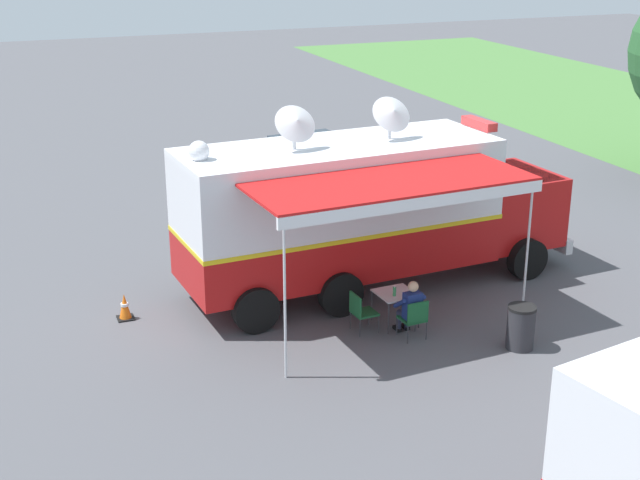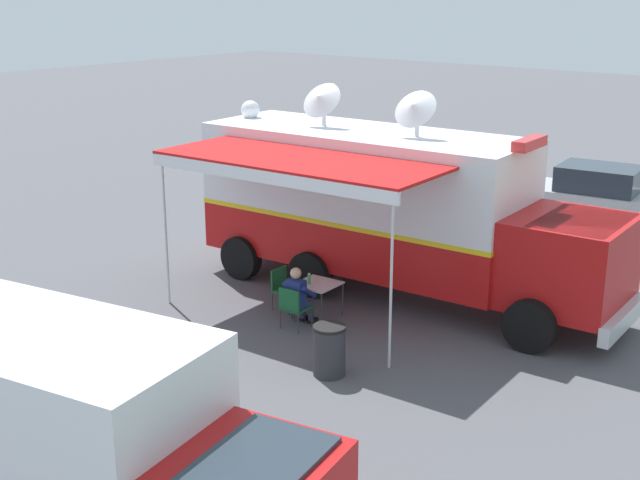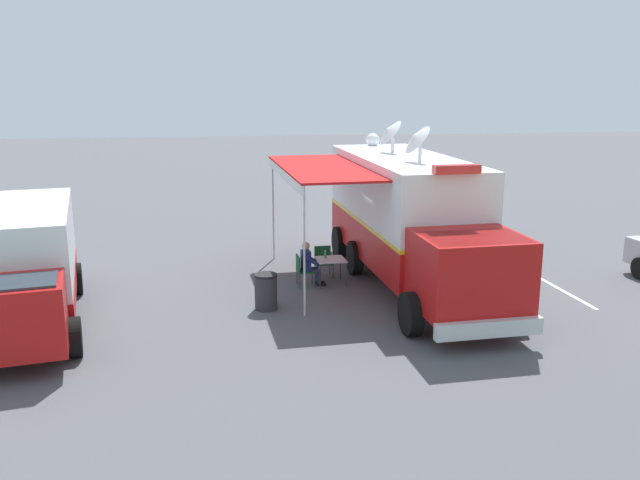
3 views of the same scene
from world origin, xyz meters
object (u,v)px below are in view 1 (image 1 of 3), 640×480
Objects in this scene: water_bottle at (394,291)px; folding_chair_beside_table at (360,310)px; seated_responder at (410,307)px; command_truck at (368,207)px; folding_chair_at_table at (415,316)px; traffic_cone at (125,307)px; car_behind_truck at (312,164)px; folding_table at (396,295)px; trash_bin at (521,327)px.

water_bottle reaches higher than folding_chair_beside_table.
command_truck is at bearing 174.12° from seated_responder.
command_truck reaches higher than folding_chair_at_table.
seated_responder is 6.15m from traffic_cone.
folding_table is at bearing -10.96° from car_behind_truck.
folding_chair_beside_table is at bearing -84.88° from folding_table.
car_behind_truck reaches higher than seated_responder.
seated_responder is (0.48, 0.13, -0.18)m from water_bottle.
folding_chair_at_table is 2.13m from trash_bin.
command_truck is 7.70× the size of seated_responder.
car_behind_truck is (-10.76, 1.89, 0.37)m from folding_chair_at_table.
trash_bin is (1.85, 2.70, -0.06)m from folding_chair_beside_table.
command_truck reaches higher than trash_bin.
water_bottle is 0.26× the size of folding_chair_at_table.
traffic_cone is (-4.33, -7.17, -0.18)m from trash_bin.
command_truck reaches higher than folding_table.
water_bottle is 0.82m from folding_chair_beside_table.
trash_bin is 1.57× the size of traffic_cone.
car_behind_truck is at bearing 168.64° from water_bottle.
trash_bin is (1.32, 1.82, -0.20)m from seated_responder.
trash_bin reaches higher than folding_chair_beside_table.
traffic_cone is (-2.48, -4.47, -0.23)m from folding_chair_beside_table.
car_behind_truck reaches higher than folding_chair_beside_table.
traffic_cone is at bearing -92.48° from command_truck.
folding_table is at bearing 65.70° from traffic_cone.
folding_chair_at_table is 6.25m from traffic_cone.
seated_responder reaches higher than traffic_cone.
water_bottle is (2.29, -0.42, -1.11)m from command_truck.
seated_responder is 1.37× the size of trash_bin.
water_bottle reaches higher than traffic_cone.
folding_chair_at_table is at bearing -9.94° from car_behind_truck.
water_bottle is 0.05× the size of car_behind_truck.
folding_chair_beside_table reaches higher than traffic_cone.
folding_chair_beside_table reaches higher than folding_table.
car_behind_truck is (-7.80, 1.61, -1.07)m from command_truck.
water_bottle reaches higher than folding_chair_at_table.
seated_responder is (-0.19, -0.01, 0.14)m from folding_chair_at_table.
folding_chair_at_table is at bearing -5.29° from command_truck.
folding_chair_beside_table is at bearing -27.57° from command_truck.
folding_chair_beside_table is 0.96× the size of trash_bin.
trash_bin reaches higher than traffic_cone.
trash_bin is (1.93, 1.85, -0.22)m from folding_table.
trash_bin is at bearing 58.87° from traffic_cone.
car_behind_truck is at bearing 136.21° from traffic_cone.
folding_chair_beside_table is 5.11m from traffic_cone.
folding_table is 0.23m from water_bottle.
folding_chair_at_table reaches higher than folding_table.
traffic_cone is (-0.24, -5.63, -1.67)m from command_truck.
trash_bin is 0.21× the size of car_behind_truck.
folding_table is 0.97× the size of folding_chair_at_table.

